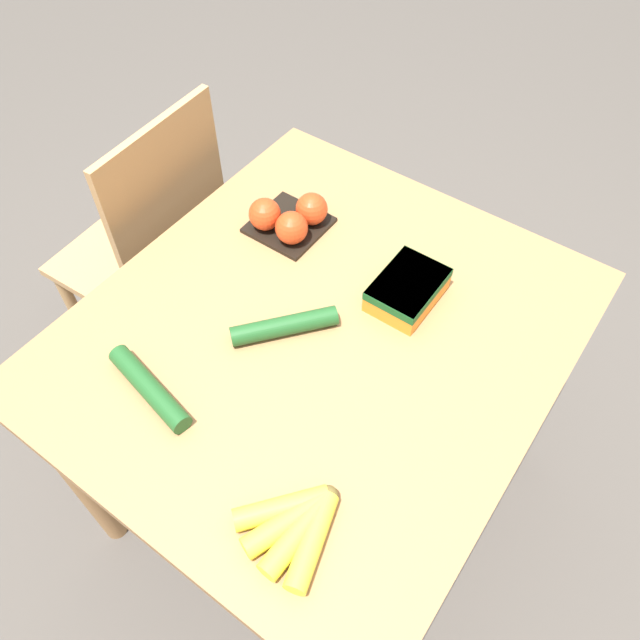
% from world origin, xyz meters
% --- Properties ---
extents(ground_plane, '(12.00, 12.00, 0.00)m').
position_xyz_m(ground_plane, '(0.00, 0.00, 0.00)').
color(ground_plane, '#4C4742').
extents(dining_table, '(1.03, 0.91, 0.78)m').
position_xyz_m(dining_table, '(0.00, 0.00, 0.66)').
color(dining_table, '#9E7044').
rests_on(dining_table, ground_plane).
extents(chair, '(0.44, 0.42, 0.96)m').
position_xyz_m(chair, '(0.12, 0.67, 0.50)').
color(chair, tan).
rests_on(chair, ground_plane).
extents(banana_bunch, '(0.18, 0.18, 0.04)m').
position_xyz_m(banana_bunch, '(-0.36, -0.21, 0.80)').
color(banana_bunch, brown).
rests_on(banana_bunch, dining_table).
extents(tomato_pack, '(0.16, 0.16, 0.08)m').
position_xyz_m(tomato_pack, '(0.19, 0.22, 0.82)').
color(tomato_pack, black).
rests_on(tomato_pack, dining_table).
extents(carrot_bag, '(0.16, 0.12, 0.06)m').
position_xyz_m(carrot_bag, '(0.17, -0.10, 0.81)').
color(carrot_bag, orange).
rests_on(carrot_bag, dining_table).
extents(cucumber_near, '(0.19, 0.17, 0.04)m').
position_xyz_m(cucumber_near, '(-0.05, 0.05, 0.80)').
color(cucumber_near, '#1E5123').
rests_on(cucumber_near, dining_table).
extents(cucumber_far, '(0.08, 0.22, 0.04)m').
position_xyz_m(cucumber_far, '(-0.31, 0.17, 0.80)').
color(cucumber_far, '#1E5123').
rests_on(cucumber_far, dining_table).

